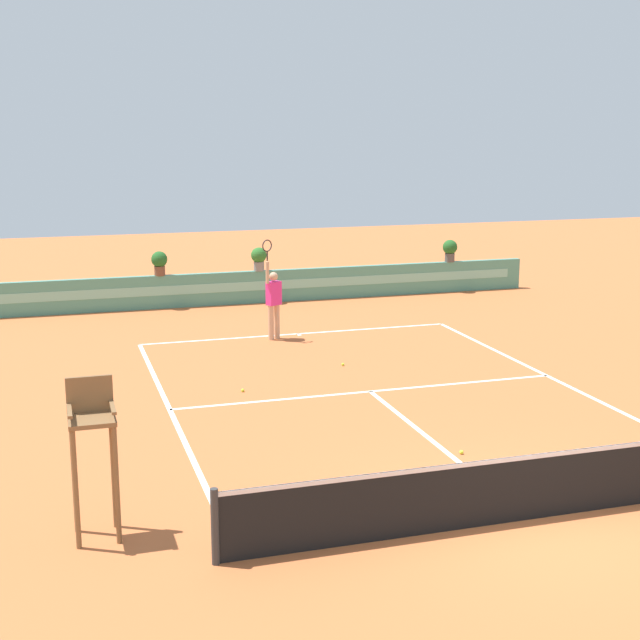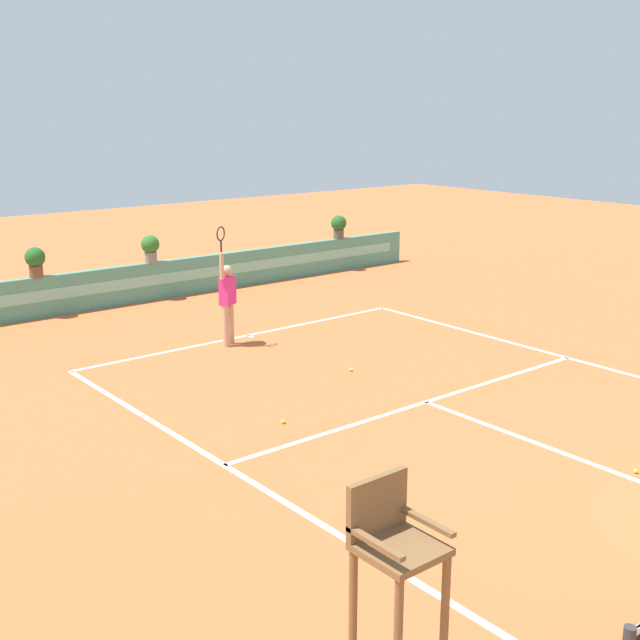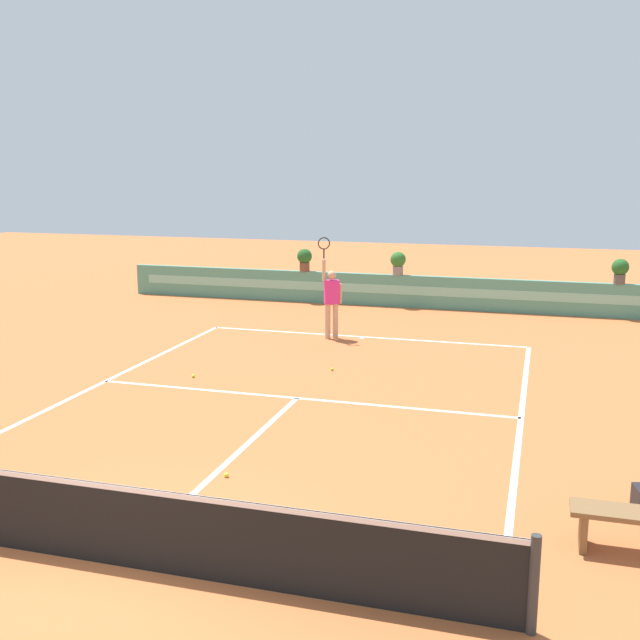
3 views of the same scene
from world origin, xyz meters
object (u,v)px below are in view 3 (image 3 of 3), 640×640
tennis_ball_near_baseline (193,376)px  tennis_ball_by_sideline (332,369)px  potted_plant_left (305,258)px  potted_plant_far_right (620,270)px  tennis_player (331,298)px  potted_plant_centre (398,262)px  tennis_ball_mid_court (226,475)px

tennis_ball_near_baseline → tennis_ball_by_sideline: (2.62, 1.34, 0.00)m
potted_plant_left → potted_plant_far_right: 9.46m
tennis_player → potted_plant_far_right: tennis_player is taller
tennis_ball_by_sideline → potted_plant_centre: size_ratio=0.09×
tennis_ball_near_baseline → potted_plant_centre: size_ratio=0.09×
tennis_ball_by_sideline → tennis_ball_mid_court: bearing=-89.1°
tennis_ball_by_sideline → potted_plant_left: bearing=111.5°
tennis_ball_near_baseline → tennis_ball_mid_court: bearing=-59.3°
tennis_player → potted_plant_centre: bearing=81.0°
potted_plant_left → tennis_ball_by_sideline: bearing=-68.5°
tennis_player → potted_plant_centre: (0.77, 4.89, 0.36)m
potted_plant_left → potted_plant_centre: same height
potted_plant_far_right → potted_plant_centre: bearing=180.0°
tennis_ball_near_baseline → potted_plant_far_right: bearing=45.8°
tennis_ball_by_sideline → potted_plant_far_right: bearing=51.2°
tennis_ball_mid_court → potted_plant_far_right: (6.25, 13.81, 1.38)m
tennis_player → potted_plant_far_right: size_ratio=3.57×
tennis_ball_by_sideline → potted_plant_centre: potted_plant_centre is taller
potted_plant_far_right → potted_plant_left: bearing=180.0°
tennis_player → potted_plant_far_right: (7.20, 4.89, 0.36)m
potted_plant_left → tennis_ball_near_baseline: bearing=-86.9°
tennis_player → tennis_ball_mid_court: size_ratio=38.01×
tennis_player → potted_plant_left: (-2.26, 4.89, 0.36)m
potted_plant_far_right → tennis_player: bearing=-145.8°
tennis_player → potted_plant_far_right: 8.71m
potted_plant_far_right → tennis_ball_by_sideline: bearing=-128.8°
tennis_ball_mid_court → potted_plant_centre: 13.88m
tennis_ball_near_baseline → potted_plant_centre: (2.54, 9.24, 1.38)m
tennis_player → tennis_ball_near_baseline: size_ratio=38.01×
tennis_ball_near_baseline → tennis_ball_mid_court: 5.32m
tennis_player → potted_plant_centre: tennis_player is taller
tennis_ball_mid_court → potted_plant_left: size_ratio=0.09×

